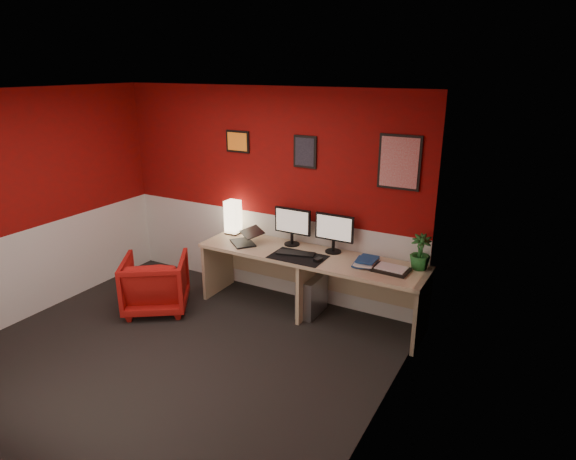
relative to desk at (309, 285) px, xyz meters
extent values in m
cube|color=black|center=(-0.77, -1.41, -0.36)|extent=(4.00, 3.50, 0.01)
cube|color=white|center=(-0.77, -1.41, 2.13)|extent=(4.00, 3.50, 0.01)
cube|color=maroon|center=(-0.77, 0.34, 0.89)|extent=(4.00, 0.01, 2.50)
cube|color=maroon|center=(-2.77, -1.41, 0.89)|extent=(0.01, 3.50, 2.50)
cube|color=maroon|center=(1.23, -1.41, 0.89)|extent=(0.01, 3.50, 2.50)
cube|color=silver|center=(-0.77, 0.34, 0.14)|extent=(4.00, 0.01, 1.00)
cube|color=silver|center=(-2.76, -1.41, 0.14)|extent=(0.01, 3.50, 1.00)
cube|color=silver|center=(1.23, -1.41, 0.14)|extent=(0.01, 3.50, 1.00)
cube|color=tan|center=(0.00, 0.00, 0.00)|extent=(2.60, 0.65, 0.73)
cube|color=#FFE5B2|center=(-1.15, 0.19, 0.56)|extent=(0.16, 0.16, 0.40)
cube|color=black|center=(-0.84, -0.06, 0.47)|extent=(0.40, 0.39, 0.22)
cube|color=black|center=(-0.32, 0.18, 0.66)|extent=(0.45, 0.06, 0.58)
cube|color=black|center=(0.19, 0.20, 0.66)|extent=(0.45, 0.06, 0.58)
cube|color=black|center=(-0.08, -0.13, 0.37)|extent=(0.60, 0.38, 0.01)
cube|color=black|center=(-0.14, -0.07, 0.38)|extent=(0.44, 0.23, 0.02)
cube|color=black|center=(0.16, -0.13, 0.39)|extent=(0.08, 0.11, 0.03)
imported|color=navy|center=(0.52, 0.02, 0.38)|extent=(0.27, 0.34, 0.03)
imported|color=silver|center=(0.55, -0.01, 0.40)|extent=(0.22, 0.29, 0.02)
imported|color=navy|center=(0.56, 0.02, 0.43)|extent=(0.20, 0.26, 0.02)
cube|color=black|center=(0.93, -0.01, 0.38)|extent=(0.36, 0.27, 0.03)
imported|color=#19591E|center=(1.16, 0.19, 0.55)|extent=(0.25, 0.25, 0.37)
cube|color=#99999E|center=(0.02, 0.03, -0.14)|extent=(0.20, 0.45, 0.45)
imported|color=#AB1915|center=(-1.62, -0.74, -0.04)|extent=(0.97, 0.98, 0.65)
cube|color=orange|center=(-1.14, 0.33, 1.49)|extent=(0.32, 0.02, 0.26)
cube|color=black|center=(-0.24, 0.33, 1.44)|extent=(0.28, 0.02, 0.36)
cube|color=red|center=(0.83, 0.33, 1.42)|extent=(0.44, 0.02, 0.56)
camera|label=1|loc=(2.21, -4.52, 2.35)|focal=30.54mm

